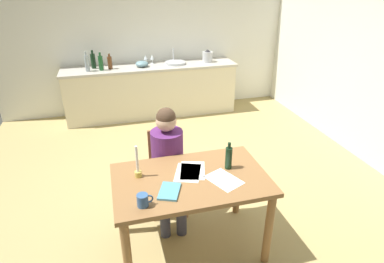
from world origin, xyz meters
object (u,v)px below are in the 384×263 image
(chair_at_table, at_px, (167,167))
(candlestick, at_px, (138,168))
(coffee_mug, at_px, (143,200))
(bottle_oil, at_px, (87,63))
(bottle_vinegar, at_px, (93,61))
(book_magazine, at_px, (169,191))
(sink_unit, at_px, (175,63))
(mixing_bowl, at_px, (142,64))
(wine_glass_near_sink, at_px, (152,57))
(bottle_wine_red, at_px, (101,63))
(wine_glass_by_kettle, at_px, (146,58))
(wine_bottle_on_table, at_px, (229,158))
(stovetop_kettle, at_px, (207,56))
(dining_table, at_px, (191,189))
(person_seated, at_px, (168,159))
(bottle_sauce, at_px, (110,63))

(chair_at_table, bearing_deg, candlestick, -123.52)
(coffee_mug, xyz_separation_m, bottle_oil, (-0.44, 3.48, 0.22))
(bottle_vinegar, bearing_deg, coffee_mug, -84.51)
(book_magazine, relative_size, sink_unit, 0.64)
(mixing_bowl, bearing_deg, wine_glass_near_sink, 42.20)
(sink_unit, bearing_deg, wine_glass_near_sink, 159.22)
(bottle_wine_red, height_order, wine_glass_by_kettle, bottle_wine_red)
(wine_glass_near_sink, bearing_deg, wine_bottle_on_table, -87.54)
(mixing_bowl, bearing_deg, stovetop_kettle, 1.83)
(bottle_wine_red, bearing_deg, book_magazine, -82.40)
(bottle_vinegar, distance_m, bottle_wine_red, 0.20)
(dining_table, height_order, mixing_bowl, mixing_bowl)
(wine_glass_near_sink, bearing_deg, bottle_vinegar, -175.43)
(dining_table, height_order, sink_unit, sink_unit)
(person_seated, distance_m, mixing_bowl, 2.79)
(bottle_wine_red, height_order, bottle_sauce, bottle_wine_red)
(bottle_oil, xyz_separation_m, mixing_bowl, (0.89, 0.06, -0.08))
(dining_table, bearing_deg, mixing_bowl, 89.87)
(mixing_bowl, bearing_deg, wine_glass_by_kettle, 63.81)
(bottle_vinegar, bearing_deg, wine_glass_near_sink, 4.57)
(candlestick, distance_m, bottle_oil, 3.12)
(bottle_oil, relative_size, bottle_wine_red, 1.09)
(chair_at_table, distance_m, sink_unit, 2.79)
(bottle_vinegar, bearing_deg, candlestick, -83.68)
(bottle_oil, distance_m, mixing_bowl, 0.89)
(wine_bottle_on_table, xyz_separation_m, bottle_vinegar, (-1.15, 3.32, 0.15))
(person_seated, xyz_separation_m, wine_bottle_on_table, (0.46, -0.44, 0.20))
(sink_unit, relative_size, bottle_wine_red, 1.24)
(coffee_mug, bearing_deg, dining_table, 31.18)
(bottle_oil, relative_size, wine_glass_by_kettle, 2.05)
(chair_at_table, relative_size, bottle_wine_red, 3.02)
(book_magazine, height_order, bottle_wine_red, bottle_wine_red)
(bottle_oil, height_order, wine_glass_near_sink, bottle_oil)
(coffee_mug, distance_m, bottle_oil, 3.51)
(book_magazine, xyz_separation_m, bottle_wine_red, (-0.45, 3.37, 0.25))
(sink_unit, xyz_separation_m, bottle_wine_red, (-1.26, -0.09, 0.10))
(coffee_mug, relative_size, mixing_bowl, 0.56)
(bottle_sauce, height_order, stovetop_kettle, bottle_sauce)
(chair_at_table, bearing_deg, book_magazine, -99.08)
(coffee_mug, bearing_deg, bottle_sauce, 91.38)
(wine_bottle_on_table, relative_size, wine_glass_by_kettle, 1.65)
(wine_bottle_on_table, distance_m, wine_glass_by_kettle, 3.41)
(wine_bottle_on_table, bearing_deg, bottle_wine_red, 107.98)
(coffee_mug, distance_m, wine_glass_by_kettle, 3.76)
(mixing_bowl, bearing_deg, bottle_sauce, -179.72)
(chair_at_table, height_order, wine_glass_near_sink, wine_glass_near_sink)
(coffee_mug, distance_m, bottle_sauce, 3.54)
(wine_bottle_on_table, relative_size, stovetop_kettle, 1.15)
(bottle_oil, distance_m, bottle_sauce, 0.36)
(dining_table, bearing_deg, book_magazine, -144.88)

